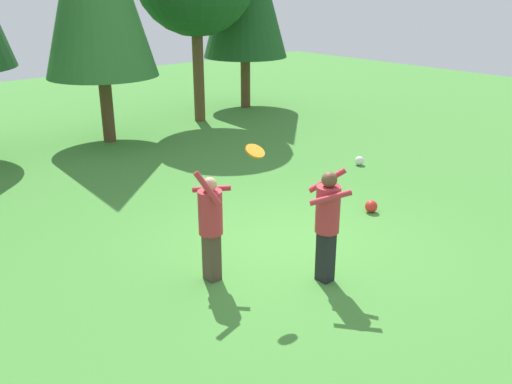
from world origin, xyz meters
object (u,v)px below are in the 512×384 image
(ball_red, at_px, (371,206))
(ball_white, at_px, (359,161))
(person_catcher, at_px, (327,218))
(person_thrower, at_px, (211,220))
(frisbee, at_px, (255,151))

(ball_red, relative_size, ball_white, 1.09)
(ball_red, bearing_deg, person_catcher, -155.46)
(person_thrower, relative_size, person_catcher, 1.04)
(ball_white, bearing_deg, frisbee, -155.14)
(frisbee, bearing_deg, person_catcher, -40.66)
(person_thrower, height_order, ball_red, person_thrower)
(person_catcher, distance_m, frisbee, 1.39)
(person_catcher, distance_m, ball_red, 2.92)
(frisbee, height_order, ball_white, frisbee)
(person_catcher, xyz_separation_m, ball_red, (2.53, 1.16, -0.86))
(ball_red, distance_m, ball_white, 2.89)
(frisbee, height_order, ball_red, frisbee)
(person_thrower, distance_m, ball_white, 6.25)
(person_thrower, height_order, ball_white, person_thrower)
(frisbee, bearing_deg, ball_red, 8.70)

